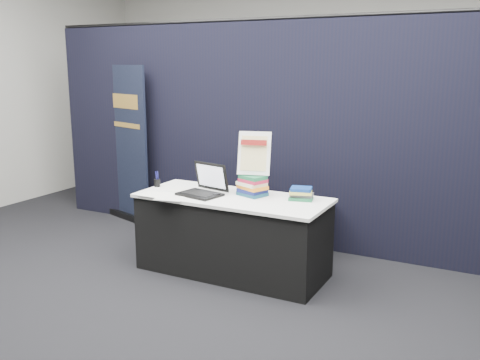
% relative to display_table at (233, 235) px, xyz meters
% --- Properties ---
extents(floor, '(8.00, 8.00, 0.00)m').
position_rel_display_table_xyz_m(floor, '(0.00, -0.55, -0.38)').
color(floor, black).
rests_on(floor, ground).
extents(wall_back, '(8.00, 0.02, 3.50)m').
position_rel_display_table_xyz_m(wall_back, '(0.00, 3.45, 1.37)').
color(wall_back, '#AAA8A0').
rests_on(wall_back, floor).
extents(drape_partition, '(6.00, 0.08, 2.40)m').
position_rel_display_table_xyz_m(drape_partition, '(0.00, 1.05, 0.82)').
color(drape_partition, black).
rests_on(drape_partition, floor).
extents(display_table, '(1.80, 0.75, 0.75)m').
position_rel_display_table_xyz_m(display_table, '(0.00, 0.00, 0.00)').
color(display_table, black).
rests_on(display_table, floor).
extents(laptop, '(0.43, 0.38, 0.29)m').
position_rel_display_table_xyz_m(laptop, '(-0.29, -0.06, 0.44)').
color(laptop, black).
rests_on(laptop, display_table).
extents(mouse, '(0.08, 0.12, 0.04)m').
position_rel_display_table_xyz_m(mouse, '(-0.12, -0.09, 0.39)').
color(mouse, black).
rests_on(mouse, display_table).
extents(brochure_left, '(0.31, 0.22, 0.00)m').
position_rel_display_table_xyz_m(brochure_left, '(-0.66, -0.28, 0.38)').
color(brochure_left, white).
rests_on(brochure_left, display_table).
extents(brochure_mid, '(0.30, 0.24, 0.00)m').
position_rel_display_table_xyz_m(brochure_mid, '(-0.47, -0.33, 0.38)').
color(brochure_mid, white).
rests_on(brochure_mid, display_table).
extents(brochure_right, '(0.31, 0.24, 0.00)m').
position_rel_display_table_xyz_m(brochure_right, '(-0.51, -0.01, 0.38)').
color(brochure_right, silver).
rests_on(brochure_right, display_table).
extents(pen_cup, '(0.06, 0.06, 0.08)m').
position_rel_display_table_xyz_m(pen_cup, '(-0.86, -0.00, 0.41)').
color(pen_cup, black).
rests_on(pen_cup, display_table).
extents(book_stack_tall, '(0.29, 0.26, 0.19)m').
position_rel_display_table_xyz_m(book_stack_tall, '(0.15, 0.11, 0.47)').
color(book_stack_tall, navy).
rests_on(book_stack_tall, display_table).
extents(book_stack_short, '(0.23, 0.20, 0.11)m').
position_rel_display_table_xyz_m(book_stack_short, '(0.62, 0.18, 0.43)').
color(book_stack_short, '#1A633D').
rests_on(book_stack_short, display_table).
extents(info_sign, '(0.32, 0.19, 0.41)m').
position_rel_display_table_xyz_m(info_sign, '(0.15, 0.14, 0.77)').
color(info_sign, black).
rests_on(info_sign, book_stack_tall).
extents(pullup_banner, '(0.82, 0.34, 1.94)m').
position_rel_display_table_xyz_m(pullup_banner, '(-2.00, 0.95, 0.49)').
color(pullup_banner, black).
rests_on(pullup_banner, floor).
extents(stacking_chair, '(0.58, 0.59, 1.06)m').
position_rel_display_table_xyz_m(stacking_chair, '(0.44, 0.90, 0.21)').
color(stacking_chair, black).
rests_on(stacking_chair, floor).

